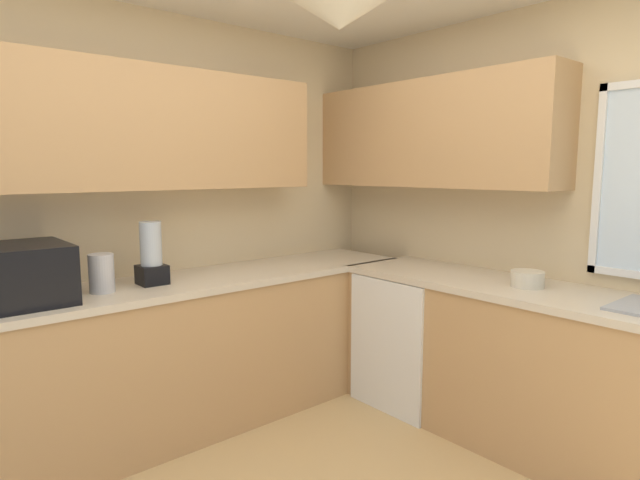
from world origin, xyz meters
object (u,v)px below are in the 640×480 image
object	(u,v)px
kettle	(102,273)
dishwasher	(414,338)
blender_appliance	(151,256)
bowl	(527,279)
microwave	(27,273)

from	to	relation	value
kettle	dishwasher	bearing A→B (deg)	70.62
dishwasher	blender_appliance	world-z (taller)	blender_appliance
dishwasher	blender_appliance	xyz separation A→B (m)	(-0.66, -1.53, 0.64)
bowl	blender_appliance	world-z (taller)	blender_appliance
microwave	dishwasher	bearing A→B (deg)	73.04
dishwasher	kettle	size ratio (longest dim) A/B	4.21
dishwasher	bowl	distance (m)	0.93
microwave	bowl	distance (m)	2.62
dishwasher	blender_appliance	bearing A→B (deg)	-113.28
dishwasher	blender_appliance	distance (m)	1.79
dishwasher	kettle	distance (m)	2.02
microwave	kettle	size ratio (longest dim) A/B	2.32
dishwasher	kettle	xyz separation A→B (m)	(-0.64, -1.82, 0.58)
blender_appliance	bowl	bearing A→B (deg)	47.60
microwave	blender_appliance	distance (m)	0.63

